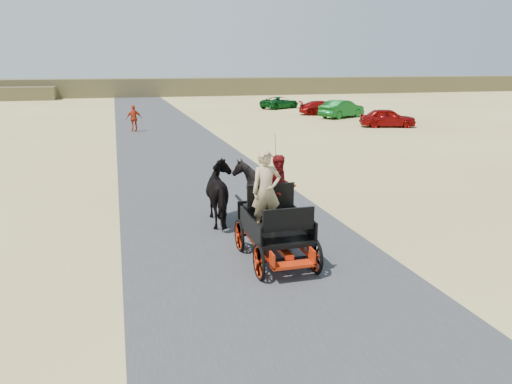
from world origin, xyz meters
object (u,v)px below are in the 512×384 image
object	(u,v)px
carriage	(275,245)
car_c	(323,108)
car_a	(388,118)
car_b	(342,109)
horse_right	(261,191)
car_d	(280,103)
pedestrian	(134,118)
horse_left	(223,194)

from	to	relation	value
carriage	car_c	size ratio (longest dim) A/B	0.57
car_a	car_b	xyz separation A→B (m)	(-0.40, 6.68, 0.07)
car_a	car_b	distance (m)	6.69
horse_right	car_d	xyz separation A→B (m)	(12.02, 34.80, -0.26)
carriage	horse_right	size ratio (longest dim) A/B	1.41
pedestrian	car_d	distance (m)	20.41
carriage	horse_right	world-z (taller)	horse_right
horse_left	horse_right	world-z (taller)	horse_right
horse_right	pedestrian	world-z (taller)	pedestrian
horse_left	pedestrian	size ratio (longest dim) A/B	1.16
car_a	pedestrian	bearing A→B (deg)	99.23
car_b	carriage	bearing A→B (deg)	123.39
car_b	horse_right	bearing A→B (deg)	121.58
pedestrian	car_d	bearing A→B (deg)	-149.07
car_c	pedestrian	bearing A→B (deg)	127.88
horse_left	pedestrian	bearing A→B (deg)	-85.61
car_a	car_c	size ratio (longest dim) A/B	0.91
pedestrian	car_d	size ratio (longest dim) A/B	0.41
carriage	car_d	distance (m)	39.84
carriage	horse_left	distance (m)	3.09
carriage	car_a	xyz separation A→B (m)	(15.13, 21.37, 0.29)
pedestrian	car_c	distance (m)	17.75
car_c	car_d	xyz separation A→B (m)	(-1.60, 7.16, -0.03)
horse_left	horse_right	xyz separation A→B (m)	(1.10, 0.00, 0.00)
carriage	car_d	xyz separation A→B (m)	(12.57, 37.80, 0.23)
car_a	car_d	xyz separation A→B (m)	(-2.56, 16.43, -0.07)
pedestrian	car_d	xyz separation A→B (m)	(14.70, 14.16, -0.28)
car_b	car_d	world-z (taller)	car_b
car_d	car_b	bearing A→B (deg)	164.60
horse_left	car_b	bearing A→B (deg)	-121.37
carriage	horse_right	bearing A→B (deg)	79.61
pedestrian	car_a	xyz separation A→B (m)	(17.26, -2.27, -0.21)
horse_left	car_d	world-z (taller)	horse_left
horse_left	car_c	world-z (taller)	horse_left
horse_right	car_a	bearing A→B (deg)	-128.43
carriage	horse_left	world-z (taller)	horse_left
pedestrian	car_a	bearing A→B (deg)	159.51
horse_right	car_a	distance (m)	23.45
car_c	horse_left	bearing A→B (deg)	166.62
car_c	car_d	world-z (taller)	car_c
car_a	car_d	bearing A→B (deg)	25.59
carriage	pedestrian	distance (m)	23.75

